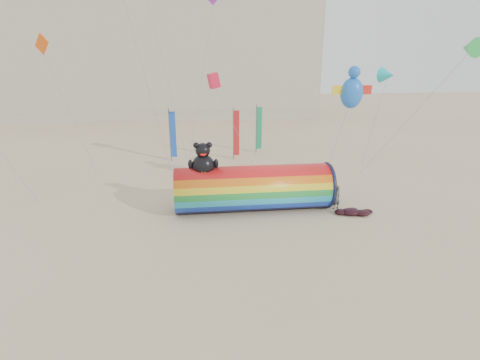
{
  "coord_description": "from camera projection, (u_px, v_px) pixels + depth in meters",
  "views": [
    {
      "loc": [
        -2.26,
        -21.2,
        10.05
      ],
      "look_at": [
        0.5,
        1.5,
        2.4
      ],
      "focal_mm": 28.0,
      "sensor_mm": 36.0,
      "label": 1
    }
  ],
  "objects": [
    {
      "name": "ground",
      "position": [
        235.0,
        224.0,
        23.41
      ],
      "size": [
        160.0,
        160.0,
        0.0
      ],
      "primitive_type": "plane",
      "color": "#CCB58C",
      "rests_on": "ground"
    },
    {
      "name": "festival_banners",
      "position": [
        223.0,
        132.0,
        37.95
      ],
      "size": [
        9.6,
        2.49,
        5.2
      ],
      "color": "#59595E",
      "rests_on": "ground"
    },
    {
      "name": "hotel_building",
      "position": [
        133.0,
        54.0,
        62.02
      ],
      "size": [
        60.4,
        15.4,
        20.6
      ],
      "color": "#B7AD99",
      "rests_on": "ground"
    },
    {
      "name": "windsock_assembly",
      "position": [
        253.0,
        187.0,
        25.22
      ],
      "size": [
        10.53,
        3.21,
        4.85
      ],
      "color": "red",
      "rests_on": "ground"
    },
    {
      "name": "fabric_bundle",
      "position": [
        353.0,
        212.0,
        24.82
      ],
      "size": [
        2.62,
        1.35,
        0.41
      ],
      "color": "black",
      "rests_on": "ground"
    },
    {
      "name": "flying_kites",
      "position": [
        209.0,
        0.0,
        25.12
      ],
      "size": [
        31.68,
        12.41,
        10.44
      ],
      "color": "#DD580B",
      "rests_on": "ground"
    },
    {
      "name": "kite_handler",
      "position": [
        336.0,
        197.0,
        25.49
      ],
      "size": [
        0.71,
        0.57,
        1.68
      ],
      "primitive_type": "imported",
      "rotation": [
        0.0,
        0.0,
        3.45
      ],
      "color": "#4C4E53",
      "rests_on": "ground"
    }
  ]
}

